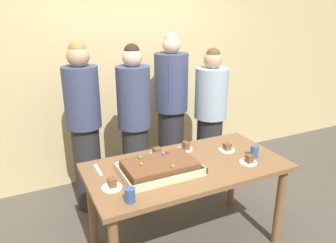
{
  "coord_description": "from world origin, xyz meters",
  "views": [
    {
      "loc": [
        -1.18,
        -2.08,
        2.01
      ],
      "look_at": [
        -0.1,
        0.15,
        1.14
      ],
      "focal_mm": 34.19,
      "sensor_mm": 36.0,
      "label": 1
    }
  ],
  "objects_px": {
    "plated_slice_near_left": "(227,148)",
    "person_serving_front": "(135,127)",
    "plated_slice_far_right": "(185,147)",
    "plated_slice_center_front": "(112,185)",
    "plated_slice_near_right": "(158,152)",
    "sheet_cake": "(160,167)",
    "cake_server_utensil": "(98,170)",
    "drink_cup_nearest": "(254,151)",
    "drink_cup_middle": "(130,195)",
    "person_green_shirt_behind": "(85,127)",
    "plated_slice_far_left": "(249,161)",
    "person_far_right_suit": "(171,110)",
    "party_table": "(187,176)",
    "person_striped_tie_right": "(210,119)"
  },
  "relations": [
    {
      "from": "person_green_shirt_behind",
      "to": "cake_server_utensil",
      "type": "bearing_deg",
      "value": -25.41
    },
    {
      "from": "plated_slice_far_left",
      "to": "person_serving_front",
      "type": "bearing_deg",
      "value": 123.7
    },
    {
      "from": "person_striped_tie_right",
      "to": "plated_slice_far_right",
      "type": "bearing_deg",
      "value": 1.48
    },
    {
      "from": "plated_slice_near_left",
      "to": "person_serving_front",
      "type": "xyz_separation_m",
      "value": [
        -0.64,
        0.69,
        0.08
      ]
    },
    {
      "from": "drink_cup_nearest",
      "to": "person_far_right_suit",
      "type": "distance_m",
      "value": 1.22
    },
    {
      "from": "plated_slice_near_right",
      "to": "party_table",
      "type": "bearing_deg",
      "value": -64.52
    },
    {
      "from": "sheet_cake",
      "to": "drink_cup_middle",
      "type": "bearing_deg",
      "value": -140.76
    },
    {
      "from": "plated_slice_far_left",
      "to": "person_green_shirt_behind",
      "type": "height_order",
      "value": "person_green_shirt_behind"
    },
    {
      "from": "plated_slice_far_left",
      "to": "person_far_right_suit",
      "type": "bearing_deg",
      "value": 94.37
    },
    {
      "from": "cake_server_utensil",
      "to": "person_far_right_suit",
      "type": "relative_size",
      "value": 0.11
    },
    {
      "from": "plated_slice_far_left",
      "to": "drink_cup_nearest",
      "type": "bearing_deg",
      "value": 32.43
    },
    {
      "from": "person_serving_front",
      "to": "plated_slice_center_front",
      "type": "bearing_deg",
      "value": -23.64
    },
    {
      "from": "person_serving_front",
      "to": "plated_slice_near_left",
      "type": "bearing_deg",
      "value": 49.03
    },
    {
      "from": "plated_slice_far_right",
      "to": "cake_server_utensil",
      "type": "xyz_separation_m",
      "value": [
        -0.82,
        -0.04,
        -0.02
      ]
    },
    {
      "from": "cake_server_utensil",
      "to": "drink_cup_nearest",
      "type": "bearing_deg",
      "value": -14.96
    },
    {
      "from": "plated_slice_near_left",
      "to": "person_serving_front",
      "type": "relative_size",
      "value": 0.09
    },
    {
      "from": "drink_cup_middle",
      "to": "person_serving_front",
      "type": "relative_size",
      "value": 0.06
    },
    {
      "from": "party_table",
      "to": "plated_slice_far_right",
      "type": "relative_size",
      "value": 11.03
    },
    {
      "from": "person_serving_front",
      "to": "person_far_right_suit",
      "type": "xyz_separation_m",
      "value": [
        0.56,
        0.29,
        0.02
      ]
    },
    {
      "from": "plated_slice_near_right",
      "to": "person_green_shirt_behind",
      "type": "height_order",
      "value": "person_green_shirt_behind"
    },
    {
      "from": "person_far_right_suit",
      "to": "drink_cup_middle",
      "type": "bearing_deg",
      "value": -5.3
    },
    {
      "from": "drink_cup_nearest",
      "to": "drink_cup_middle",
      "type": "xyz_separation_m",
      "value": [
        -1.21,
        -0.19,
        0.0
      ]
    },
    {
      "from": "drink_cup_nearest",
      "to": "person_green_shirt_behind",
      "type": "bearing_deg",
      "value": 139.01
    },
    {
      "from": "sheet_cake",
      "to": "cake_server_utensil",
      "type": "xyz_separation_m",
      "value": [
        -0.43,
        0.25,
        -0.04
      ]
    },
    {
      "from": "plated_slice_far_right",
      "to": "plated_slice_center_front",
      "type": "height_order",
      "value": "plated_slice_far_right"
    },
    {
      "from": "cake_server_utensil",
      "to": "person_striped_tie_right",
      "type": "bearing_deg",
      "value": 21.77
    },
    {
      "from": "plated_slice_near_left",
      "to": "plated_slice_far_left",
      "type": "relative_size",
      "value": 1.0
    },
    {
      "from": "sheet_cake",
      "to": "person_green_shirt_behind",
      "type": "distance_m",
      "value": 1.05
    },
    {
      "from": "sheet_cake",
      "to": "person_far_right_suit",
      "type": "xyz_separation_m",
      "value": [
        0.64,
        1.1,
        0.08
      ]
    },
    {
      "from": "plated_slice_near_left",
      "to": "plated_slice_far_left",
      "type": "height_order",
      "value": "plated_slice_far_left"
    },
    {
      "from": "cake_server_utensil",
      "to": "party_table",
      "type": "bearing_deg",
      "value": -18.23
    },
    {
      "from": "plated_slice_near_right",
      "to": "cake_server_utensil",
      "type": "bearing_deg",
      "value": -173.63
    },
    {
      "from": "person_green_shirt_behind",
      "to": "person_striped_tie_right",
      "type": "height_order",
      "value": "person_green_shirt_behind"
    },
    {
      "from": "plated_slice_far_right",
      "to": "plated_slice_near_right",
      "type": "bearing_deg",
      "value": 175.86
    },
    {
      "from": "plated_slice_far_right",
      "to": "person_green_shirt_behind",
      "type": "bearing_deg",
      "value": 138.02
    },
    {
      "from": "sheet_cake",
      "to": "person_striped_tie_right",
      "type": "bearing_deg",
      "value": 39.43
    },
    {
      "from": "party_table",
      "to": "drink_cup_middle",
      "type": "distance_m",
      "value": 0.7
    },
    {
      "from": "plated_slice_near_right",
      "to": "person_serving_front",
      "type": "xyz_separation_m",
      "value": [
        -0.03,
        0.49,
        0.08
      ]
    },
    {
      "from": "cake_server_utensil",
      "to": "person_serving_front",
      "type": "bearing_deg",
      "value": 46.81
    },
    {
      "from": "cake_server_utensil",
      "to": "person_serving_front",
      "type": "distance_m",
      "value": 0.76
    },
    {
      "from": "sheet_cake",
      "to": "cake_server_utensil",
      "type": "height_order",
      "value": "sheet_cake"
    },
    {
      "from": "plated_slice_near_right",
      "to": "person_serving_front",
      "type": "distance_m",
      "value": 0.5
    },
    {
      "from": "plated_slice_near_left",
      "to": "person_green_shirt_behind",
      "type": "relative_size",
      "value": 0.09
    },
    {
      "from": "plated_slice_far_right",
      "to": "person_green_shirt_behind",
      "type": "height_order",
      "value": "person_green_shirt_behind"
    },
    {
      "from": "plated_slice_near_left",
      "to": "plated_slice_center_front",
      "type": "height_order",
      "value": "plated_slice_center_front"
    },
    {
      "from": "person_green_shirt_behind",
      "to": "person_striped_tie_right",
      "type": "xyz_separation_m",
      "value": [
        1.38,
        -0.16,
        -0.08
      ]
    },
    {
      "from": "person_green_shirt_behind",
      "to": "person_far_right_suit",
      "type": "bearing_deg",
      "value": 75.54
    },
    {
      "from": "plated_slice_near_right",
      "to": "plated_slice_center_front",
      "type": "distance_m",
      "value": 0.65
    },
    {
      "from": "plated_slice_center_front",
      "to": "person_far_right_suit",
      "type": "relative_size",
      "value": 0.08
    },
    {
      "from": "plated_slice_far_left",
      "to": "plated_slice_near_left",
      "type": "bearing_deg",
      "value": 92.44
    }
  ]
}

